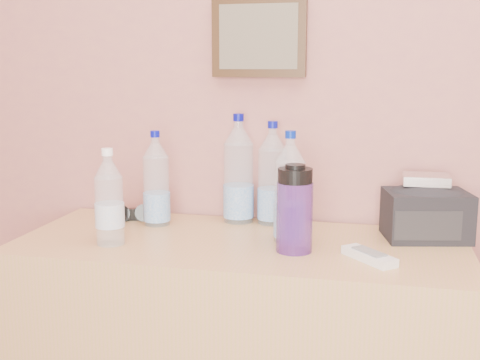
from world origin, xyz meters
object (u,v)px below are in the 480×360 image
at_px(pet_large_c, 272,179).
at_px(ac_remote, 369,256).
at_px(pet_large_b, 238,175).
at_px(pet_small, 109,202).
at_px(nalgene_bottle, 295,209).
at_px(foil_packet, 426,179).
at_px(pet_large_a, 156,184).
at_px(pet_large_d, 290,193).
at_px(sunglasses, 132,214).
at_px(toiletry_bag, 426,212).

bearing_deg(pet_large_c, ac_remote, -45.44).
bearing_deg(pet_large_b, pet_large_c, 1.53).
xyz_separation_m(pet_small, nalgene_bottle, (0.52, 0.05, -0.00)).
bearing_deg(pet_large_c, foil_packet, -6.31).
xyz_separation_m(pet_large_a, nalgene_bottle, (0.47, -0.18, -0.01)).
height_order(pet_large_b, pet_small, pet_large_b).
distance_m(pet_large_b, pet_large_d, 0.27).
bearing_deg(sunglasses, pet_large_d, -35.34).
distance_m(nalgene_bottle, ac_remote, 0.23).
distance_m(sunglasses, ac_remote, 0.81).
bearing_deg(foil_packet, pet_large_d, -160.34).
xyz_separation_m(pet_large_a, sunglasses, (-0.10, 0.03, -0.11)).
bearing_deg(toiletry_bag, nalgene_bottle, -161.93).
height_order(pet_large_d, toiletry_bag, pet_large_d).
relative_size(pet_large_c, ac_remote, 1.99).
distance_m(nalgene_bottle, toiletry_bag, 0.42).
bearing_deg(pet_small, ac_remote, 1.02).
bearing_deg(toiletry_bag, pet_large_b, 160.83).
distance_m(pet_large_b, pet_small, 0.45).
height_order(pet_large_a, foil_packet, pet_large_a).
xyz_separation_m(pet_small, foil_packet, (0.87, 0.28, 0.05)).
bearing_deg(pet_large_c, nalgene_bottle, -68.46).
bearing_deg(toiletry_bag, pet_large_c, 158.90).
height_order(pet_small, toiletry_bag, pet_small).
bearing_deg(toiletry_bag, foil_packet, 91.15).
bearing_deg(nalgene_bottle, ac_remote, -10.02).
relative_size(pet_large_b, foil_packet, 2.69).
bearing_deg(pet_large_c, sunglasses, -171.55).
relative_size(sunglasses, ac_remote, 0.93).
relative_size(pet_large_b, sunglasses, 2.29).
relative_size(pet_large_a, pet_large_d, 0.94).
bearing_deg(foil_packet, sunglasses, -179.01).
bearing_deg(pet_large_b, nalgene_bottle, -51.65).
xyz_separation_m(ac_remote, foil_packet, (0.15, 0.27, 0.16)).
distance_m(nalgene_bottle, foil_packet, 0.43).
xyz_separation_m(nalgene_bottle, toiletry_bag, (0.36, 0.21, -0.04)).
height_order(pet_large_c, sunglasses, pet_large_c).
relative_size(pet_large_a, toiletry_bag, 1.28).
bearing_deg(pet_large_a, toiletry_bag, 1.79).
distance_m(pet_large_a, pet_large_c, 0.37).
distance_m(pet_small, ac_remote, 0.73).
bearing_deg(ac_remote, nalgene_bottle, -142.20).
height_order(pet_small, foil_packet, pet_small).
height_order(nalgene_bottle, foil_packet, nalgene_bottle).
height_order(pet_large_c, nalgene_bottle, pet_large_c).
height_order(pet_large_a, ac_remote, pet_large_a).
bearing_deg(foil_packet, pet_large_c, 173.69).
height_order(toiletry_bag, foil_packet, foil_packet).
bearing_deg(pet_large_c, pet_small, -140.88).
bearing_deg(foil_packet, pet_large_b, 175.18).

